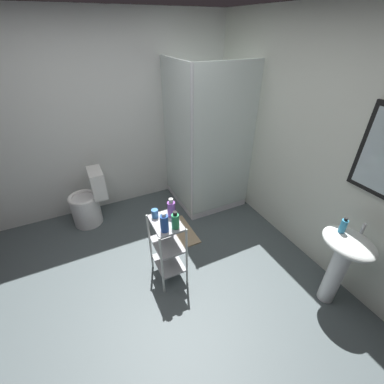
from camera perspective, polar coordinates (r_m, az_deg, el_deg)
ground_plane at (r=2.87m, az=-8.16°, el=-21.31°), size 4.20×4.20×0.02m
wall_back at (r=2.96m, az=26.04°, el=8.86°), size 4.20×0.14×2.50m
wall_left at (r=3.67m, az=-19.60°, el=14.48°), size 0.10×4.20×2.50m
shower_stall at (r=3.77m, az=2.47°, el=3.74°), size 0.92×0.92×2.00m
pedestal_sink at (r=2.70m, az=30.43°, el=-12.26°), size 0.46×0.37×0.81m
sink_faucet at (r=2.63m, az=33.68°, el=-6.78°), size 0.03×0.03×0.10m
toilet at (r=3.71m, az=-21.90°, el=-2.16°), size 0.37×0.49×0.76m
storage_cart at (r=2.66m, az=-5.46°, el=-11.69°), size 0.38×0.28×0.74m
hand_soap_bottle at (r=2.55m, az=30.53°, el=-6.45°), size 0.05×0.05×0.15m
conditioner_bottle_purple at (r=2.48m, az=-4.60°, el=-3.66°), size 0.08×0.08×0.20m
shampoo_bottle_blue at (r=2.31m, az=-6.16°, el=-6.84°), size 0.07×0.07×0.20m
body_wash_bottle_green at (r=2.34m, az=-3.71°, el=-6.39°), size 0.07×0.07×0.18m
rinse_cup at (r=2.50m, az=-8.23°, el=-4.74°), size 0.07×0.07×0.09m
bath_mat at (r=3.44m, az=-3.26°, el=-8.94°), size 0.60×0.40×0.02m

